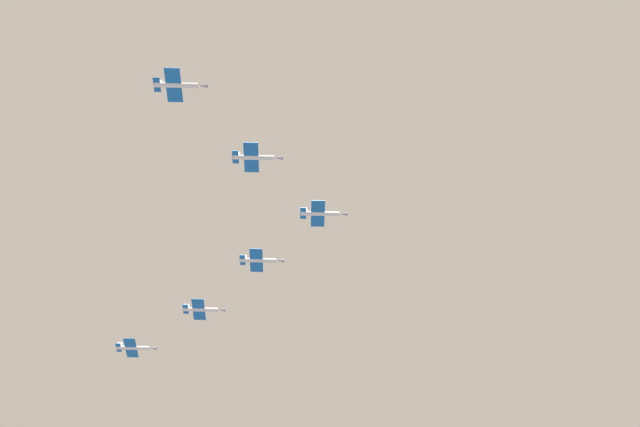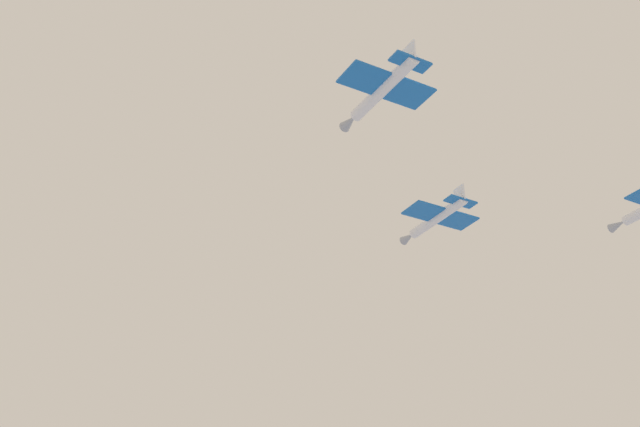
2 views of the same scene
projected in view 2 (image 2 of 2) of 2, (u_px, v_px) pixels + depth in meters
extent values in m
cylinder|color=white|center=(438.00, 217.00, 94.97)|extent=(8.63, 7.52, 1.25)
cone|color=#9EA3AD|center=(408.00, 237.00, 99.77)|extent=(2.50, 2.37, 1.19)
cube|color=blue|center=(441.00, 216.00, 94.50)|extent=(8.62, 9.30, 0.20)
cube|color=blue|center=(461.00, 202.00, 91.52)|extent=(3.70, 3.98, 0.20)
cube|color=white|center=(459.00, 194.00, 92.08)|extent=(1.51, 1.31, 2.04)
cylinder|color=white|center=(383.00, 89.00, 74.39)|extent=(8.63, 7.52, 1.25)
cone|color=#9EA3AD|center=(350.00, 122.00, 79.19)|extent=(2.50, 2.37, 1.19)
cube|color=blue|center=(387.00, 86.00, 73.92)|extent=(8.62, 9.30, 0.20)
cube|color=blue|center=(410.00, 62.00, 70.94)|extent=(3.70, 3.98, 0.20)
cube|color=white|center=(409.00, 54.00, 71.50)|extent=(1.51, 1.31, 2.04)
cone|color=#9EA3AD|center=(618.00, 225.00, 94.21)|extent=(2.50, 2.37, 1.19)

